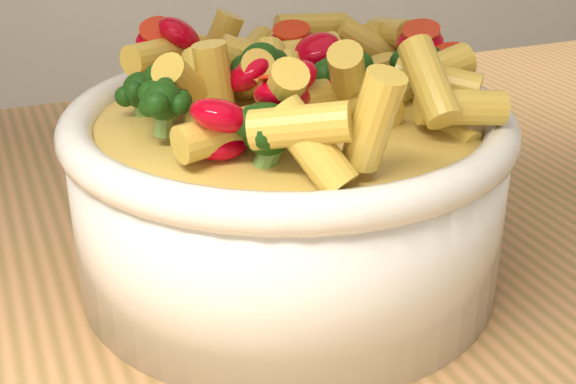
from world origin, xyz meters
name	(u,v)px	position (x,y,z in m)	size (l,w,h in m)	color
table	(358,377)	(0.00, 0.00, 0.80)	(1.20, 0.80, 0.90)	#BA8050
serving_bowl	(288,190)	(-0.06, 0.00, 0.96)	(0.27, 0.27, 0.12)	white
pasta_salad	(288,78)	(-0.06, 0.00, 1.03)	(0.21, 0.21, 0.05)	gold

